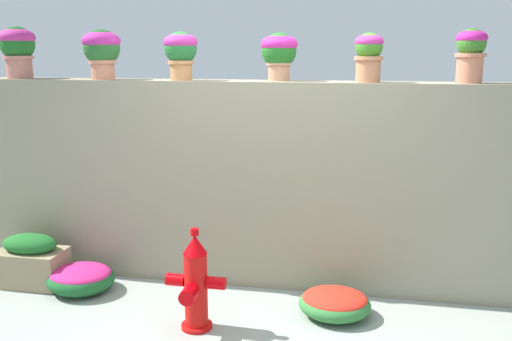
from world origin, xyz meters
TOP-DOWN VIEW (x-y plane):
  - ground_plane at (0.00, 0.00)m, footprint 24.00×24.00m
  - stone_wall at (0.00, 0.96)m, footprint 5.40×0.36m
  - potted_plant_0 at (-2.38, 0.94)m, footprint 0.32×0.32m
  - potted_plant_1 at (-1.54, 0.92)m, footprint 0.34×0.34m
  - potted_plant_2 at (-0.82, 0.92)m, footprint 0.29×0.29m
  - potted_plant_3 at (0.02, 1.00)m, footprint 0.31×0.31m
  - potted_plant_4 at (0.76, 0.92)m, footprint 0.23×0.23m
  - potted_plant_5 at (1.54, 0.94)m, footprint 0.24×0.24m
  - fire_hydrant at (-0.44, -0.03)m, footprint 0.45×0.36m
  - flower_bush_left at (0.57, 0.38)m, footprint 0.57×0.51m
  - flower_bush_right at (-1.62, 0.42)m, footprint 0.59×0.53m
  - planter_box at (-2.12, 0.47)m, footprint 0.59×0.35m

SIDE VIEW (x-z plane):
  - ground_plane at x=0.00m, z-range 0.00..0.00m
  - flower_bush_left at x=0.57m, z-range 0.00..0.22m
  - flower_bush_right at x=-1.62m, z-range 0.00..0.24m
  - planter_box at x=-2.12m, z-range -0.01..0.46m
  - fire_hydrant at x=-0.44m, z-range -0.04..0.75m
  - stone_wall at x=0.00m, z-range 0.00..1.80m
  - potted_plant_4 at x=0.76m, z-range 1.84..2.23m
  - potted_plant_3 at x=0.02m, z-range 1.85..2.25m
  - potted_plant_5 at x=1.54m, z-range 1.84..2.26m
  - potted_plant_2 at x=-0.82m, z-range 1.85..2.26m
  - potted_plant_1 at x=-1.54m, z-range 1.85..2.29m
  - potted_plant_0 at x=-2.38m, z-range 1.85..2.32m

